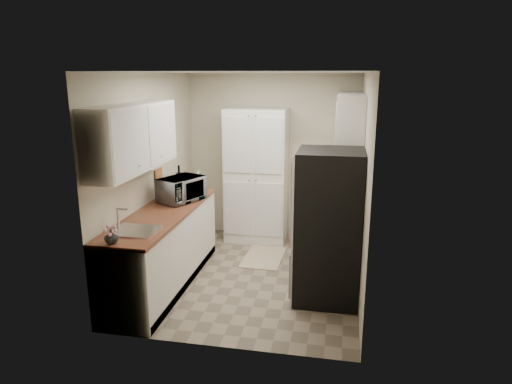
% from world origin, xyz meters
% --- Properties ---
extents(ground, '(3.20, 3.20, 0.00)m').
position_xyz_m(ground, '(0.00, 0.00, 0.00)').
color(ground, '#7A6B56').
rests_on(ground, ground).
extents(room_shell, '(2.64, 3.24, 2.52)m').
position_xyz_m(room_shell, '(-0.02, -0.01, 1.63)').
color(room_shell, '#B8AD95').
rests_on(room_shell, ground).
extents(pantry_cabinet, '(0.90, 0.55, 2.00)m').
position_xyz_m(pantry_cabinet, '(-0.20, 1.32, 1.00)').
color(pantry_cabinet, silver).
rests_on(pantry_cabinet, ground).
extents(base_cabinet_left, '(0.60, 2.30, 0.88)m').
position_xyz_m(base_cabinet_left, '(-0.99, -0.43, 0.44)').
color(base_cabinet_left, silver).
rests_on(base_cabinet_left, ground).
extents(countertop_left, '(0.63, 2.33, 0.04)m').
position_xyz_m(countertop_left, '(-0.99, -0.43, 0.90)').
color(countertop_left, brown).
rests_on(countertop_left, base_cabinet_left).
extents(base_cabinet_right, '(0.60, 0.80, 0.88)m').
position_xyz_m(base_cabinet_right, '(0.99, 1.19, 0.44)').
color(base_cabinet_right, silver).
rests_on(base_cabinet_right, ground).
extents(countertop_right, '(0.63, 0.83, 0.04)m').
position_xyz_m(countertop_right, '(0.99, 1.19, 0.90)').
color(countertop_right, brown).
rests_on(countertop_right, base_cabinet_right).
extents(electric_range, '(0.71, 0.78, 1.13)m').
position_xyz_m(electric_range, '(0.97, 0.39, 0.48)').
color(electric_range, '#B7B7BC').
rests_on(electric_range, ground).
extents(refrigerator, '(0.70, 0.72, 1.70)m').
position_xyz_m(refrigerator, '(0.94, -0.41, 0.85)').
color(refrigerator, '#B7B7BC').
rests_on(refrigerator, ground).
extents(microwave, '(0.57, 0.66, 0.31)m').
position_xyz_m(microwave, '(-0.92, 0.05, 1.07)').
color(microwave, silver).
rests_on(microwave, countertop_left).
extents(wine_bottle, '(0.09, 0.09, 0.34)m').
position_xyz_m(wine_bottle, '(-1.10, 0.45, 1.09)').
color(wine_bottle, black).
rests_on(wine_bottle, countertop_left).
extents(flower_vase, '(0.15, 0.15, 0.14)m').
position_xyz_m(flower_vase, '(-1.06, -1.51, 0.99)').
color(flower_vase, silver).
rests_on(flower_vase, countertop_left).
extents(cutting_board, '(0.09, 0.22, 0.29)m').
position_xyz_m(cutting_board, '(-0.81, 0.55, 1.06)').
color(cutting_board, '#40843B').
rests_on(cutting_board, countertop_left).
extents(toaster_oven, '(0.36, 0.43, 0.23)m').
position_xyz_m(toaster_oven, '(1.09, 1.19, 1.03)').
color(toaster_oven, '#BCBBC1').
rests_on(toaster_oven, countertop_right).
extents(fruit_basket, '(0.29, 0.29, 0.09)m').
position_xyz_m(fruit_basket, '(1.08, 1.21, 1.20)').
color(fruit_basket, '#FF660C').
rests_on(fruit_basket, toaster_oven).
extents(kitchen_mat, '(0.54, 0.84, 0.01)m').
position_xyz_m(kitchen_mat, '(0.04, 0.59, 0.01)').
color(kitchen_mat, tan).
rests_on(kitchen_mat, ground).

